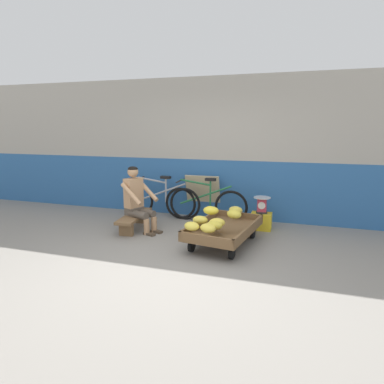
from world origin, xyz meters
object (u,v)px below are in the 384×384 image
object	(u,v)px
weighing_scale	(262,205)
bicycle_near_left	(161,200)
banana_cart	(224,230)
sign_board	(203,196)
bicycle_far_left	(205,203)
low_bench	(134,218)
vendor_seated	(137,199)
plastic_crate	(261,221)

from	to	relation	value
weighing_scale	bicycle_near_left	xyz separation A→B (m)	(-2.03, 0.21, -0.10)
banana_cart	sign_board	world-z (taller)	sign_board
bicycle_near_left	bicycle_far_left	distance (m)	0.92
banana_cart	low_bench	xyz separation A→B (m)	(-1.72, 0.31, -0.04)
bicycle_far_left	sign_board	bearing A→B (deg)	112.01
banana_cart	bicycle_near_left	world-z (taller)	bicycle_near_left
sign_board	low_bench	bearing A→B (deg)	-128.39
low_bench	weighing_scale	bearing A→B (deg)	17.21
banana_cart	vendor_seated	size ratio (longest dim) A/B	1.36
low_bench	bicycle_near_left	xyz separation A→B (m)	(0.15, 0.89, 0.15)
vendor_seated	bicycle_far_left	bearing A→B (deg)	42.68
vendor_seated	weighing_scale	size ratio (longest dim) A/B	3.80
banana_cart	low_bench	size ratio (longest dim) A/B	1.38
weighing_scale	bicycle_far_left	xyz separation A→B (m)	(-1.11, 0.21, -0.10)
vendor_seated	bicycle_far_left	xyz separation A→B (m)	(0.99, 0.92, -0.21)
bicycle_near_left	sign_board	size ratio (longest dim) A/B	1.91
plastic_crate	bicycle_near_left	world-z (taller)	bicycle_near_left
plastic_crate	bicycle_far_left	xyz separation A→B (m)	(-1.11, 0.21, 0.20)
vendor_seated	sign_board	xyz separation A→B (m)	(0.87, 1.23, -0.14)
sign_board	banana_cart	bearing A→B (deg)	-63.08
plastic_crate	sign_board	xyz separation A→B (m)	(-1.24, 0.52, 0.28)
weighing_scale	bicycle_near_left	world-z (taller)	bicycle_near_left
banana_cart	plastic_crate	size ratio (longest dim) A/B	4.32
low_bench	plastic_crate	distance (m)	2.29
vendor_seated	bicycle_near_left	size ratio (longest dim) A/B	0.69
plastic_crate	sign_board	world-z (taller)	sign_board
low_bench	banana_cart	bearing A→B (deg)	-10.22
weighing_scale	sign_board	size ratio (longest dim) A/B	0.34
vendor_seated	sign_board	distance (m)	1.51
low_bench	vendor_seated	world-z (taller)	vendor_seated
vendor_seated	weighing_scale	distance (m)	2.22
plastic_crate	weighing_scale	distance (m)	0.30
vendor_seated	plastic_crate	xyz separation A→B (m)	(2.10, 0.71, -0.42)
banana_cart	low_bench	distance (m)	1.74
low_bench	bicycle_far_left	size ratio (longest dim) A/B	0.68
weighing_scale	bicycle_near_left	distance (m)	2.05
plastic_crate	weighing_scale	world-z (taller)	weighing_scale
banana_cart	plastic_crate	xyz separation A→B (m)	(0.47, 0.99, -0.09)
banana_cart	bicycle_near_left	distance (m)	1.97
banana_cart	sign_board	xyz separation A→B (m)	(-0.77, 1.51, 0.19)
vendor_seated	plastic_crate	world-z (taller)	vendor_seated
plastic_crate	bicycle_near_left	size ratio (longest dim) A/B	0.22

